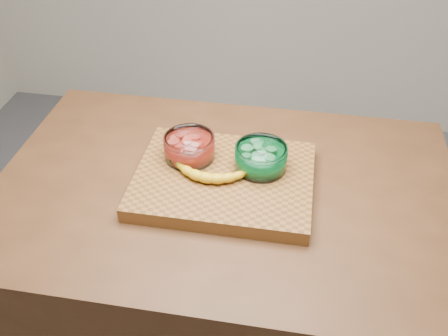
# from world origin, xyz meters

# --- Properties ---
(counter) EXTENTS (1.20, 0.80, 0.90)m
(counter) POSITION_xyz_m (0.00, 0.00, 0.45)
(counter) COLOR #482A15
(counter) RESTS_ON ground
(cutting_board) EXTENTS (0.45, 0.35, 0.04)m
(cutting_board) POSITION_xyz_m (0.00, 0.00, 0.92)
(cutting_board) COLOR brown
(cutting_board) RESTS_ON counter
(bowl_red) EXTENTS (0.13, 0.13, 0.06)m
(bowl_red) POSITION_xyz_m (-0.10, 0.06, 0.97)
(bowl_red) COLOR white
(bowl_red) RESTS_ON cutting_board
(bowl_green) EXTENTS (0.13, 0.13, 0.06)m
(bowl_green) POSITION_xyz_m (0.09, 0.04, 0.97)
(bowl_green) COLOR white
(bowl_green) RESTS_ON cutting_board
(banana) EXTENTS (0.24, 0.11, 0.03)m
(banana) POSITION_xyz_m (-0.03, -0.01, 0.96)
(banana) COLOR gold
(banana) RESTS_ON cutting_board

